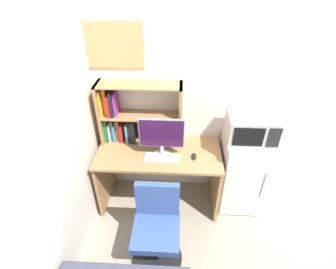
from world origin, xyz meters
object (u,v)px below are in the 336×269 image
(hutch_bookshelf, at_px, (128,115))
(monitor, at_px, (162,135))
(keyboard, at_px, (162,157))
(computer_mouse, at_px, (194,156))
(wall_corkboard, at_px, (109,45))
(microwave, at_px, (251,127))
(desk_chair, at_px, (157,231))
(mini_fridge, at_px, (242,172))

(hutch_bookshelf, xyz_separation_m, monitor, (0.39, -0.26, -0.07))
(keyboard, bearing_deg, computer_mouse, 4.57)
(keyboard, distance_m, computer_mouse, 0.33)
(monitor, height_order, wall_corkboard, wall_corkboard)
(microwave, bearing_deg, hutch_bookshelf, 173.24)
(monitor, height_order, keyboard, monitor)
(desk_chair, height_order, wall_corkboard, wall_corkboard)
(mini_fridge, relative_size, wall_corkboard, 1.41)
(keyboard, bearing_deg, microwave, 10.49)
(microwave, bearing_deg, computer_mouse, -166.13)
(keyboard, distance_m, desk_chair, 0.72)
(keyboard, bearing_deg, mini_fridge, 10.31)
(hutch_bookshelf, relative_size, wall_corkboard, 1.32)
(desk_chair, bearing_deg, hutch_bookshelf, 112.48)
(hutch_bookshelf, height_order, desk_chair, hutch_bookshelf)
(keyboard, distance_m, wall_corkboard, 1.23)
(wall_corkboard, bearing_deg, monitor, -35.10)
(keyboard, xyz_separation_m, mini_fridge, (0.90, 0.16, -0.31))
(monitor, distance_m, computer_mouse, 0.41)
(keyboard, relative_size, mini_fridge, 0.39)
(mini_fridge, bearing_deg, hutch_bookshelf, 173.11)
(monitor, height_order, desk_chair, monitor)
(computer_mouse, xyz_separation_m, mini_fridge, (0.57, 0.14, -0.32))
(monitor, bearing_deg, microwave, 6.98)
(monitor, xyz_separation_m, mini_fridge, (0.91, 0.11, -0.55))
(desk_chair, distance_m, wall_corkboard, 1.83)
(hutch_bookshelf, xyz_separation_m, wall_corkboard, (-0.14, 0.10, 0.72))
(microwave, xyz_separation_m, wall_corkboard, (-1.43, 0.26, 0.73))
(wall_corkboard, bearing_deg, computer_mouse, -24.72)
(mini_fridge, xyz_separation_m, wall_corkboard, (-1.43, 0.26, 1.34))
(keyboard, xyz_separation_m, computer_mouse, (0.33, 0.03, 0.01))
(microwave, relative_size, wall_corkboard, 0.73)
(mini_fridge, bearing_deg, computer_mouse, -166.42)
(hutch_bookshelf, relative_size, keyboard, 2.41)
(monitor, xyz_separation_m, desk_chair, (-0.01, -0.66, -0.64))
(computer_mouse, distance_m, microwave, 0.65)
(microwave, bearing_deg, wall_corkboard, 169.86)
(computer_mouse, relative_size, microwave, 0.22)
(mini_fridge, height_order, wall_corkboard, wall_corkboard)
(hutch_bookshelf, bearing_deg, mini_fridge, -6.89)
(keyboard, height_order, mini_fridge, mini_fridge)
(wall_corkboard, bearing_deg, hutch_bookshelf, -37.08)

